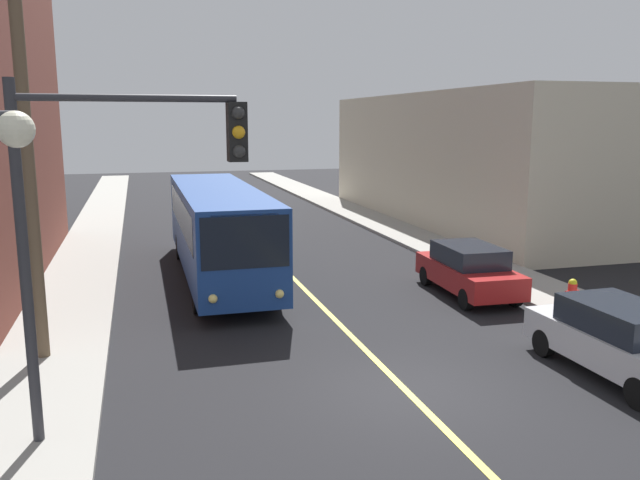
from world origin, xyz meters
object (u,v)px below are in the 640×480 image
Objects in this scene: traffic_signal_left_corner at (120,194)px; fire_hydrant at (572,292)px; parked_car_silver at (620,339)px; utility_pole_near at (21,78)px; parked_car_red at (469,269)px; city_bus at (218,227)px.

traffic_signal_left_corner is 13.54m from fire_hydrant.
parked_car_silver is 0.39× the size of utility_pole_near.
utility_pole_near is (-12.25, -2.59, 5.54)m from parked_car_red.
city_bus is at bearing 75.64° from traffic_signal_left_corner.
parked_car_silver is at bearing -90.71° from parked_car_red.
parked_car_silver is 6.86m from parked_car_red.
fire_hydrant is (2.09, 4.37, -0.26)m from parked_car_silver.
fire_hydrant is (9.34, -7.03, -1.23)m from city_bus.
parked_car_silver is 14.03m from utility_pole_near.
city_bus reaches higher than parked_car_red.
parked_car_red is at bearing -31.75° from city_bus.
city_bus is 12.02m from traffic_signal_left_corner.
parked_car_red is at bearing 33.73° from traffic_signal_left_corner.
city_bus is 13.55m from parked_car_silver.
utility_pole_near reaches higher than parked_car_red.
traffic_signal_left_corner reaches higher than parked_car_silver.
parked_car_silver is at bearing -115.52° from fire_hydrant.
parked_car_silver is at bearing -19.32° from utility_pole_near.
parked_car_silver reaches higher than fire_hydrant.
city_bus is 9.79m from utility_pole_near.
city_bus is 2.03× the size of traffic_signal_left_corner.
utility_pole_near reaches higher than city_bus.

